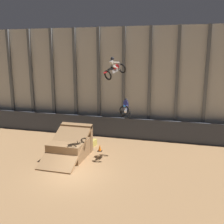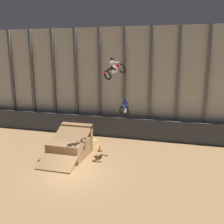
% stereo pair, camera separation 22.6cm
% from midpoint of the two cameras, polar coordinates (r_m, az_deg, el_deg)
% --- Properties ---
extents(ground_plane, '(60.00, 60.00, 0.00)m').
position_cam_midpoint_polar(ground_plane, '(18.62, -8.13, -13.42)').
color(ground_plane, '#9E754C').
extents(arena_back_wall, '(32.00, 0.40, 10.65)m').
position_cam_midpoint_polar(arena_back_wall, '(26.16, 0.25, 6.43)').
color(arena_back_wall, beige).
rests_on(arena_back_wall, ground_plane).
extents(lower_barrier, '(31.36, 0.20, 2.02)m').
position_cam_midpoint_polar(lower_barrier, '(26.08, -0.33, -3.26)').
color(lower_barrier, '#383D47').
rests_on(lower_barrier, ground_plane).
extents(dirt_ramp, '(2.73, 4.75, 2.47)m').
position_cam_midpoint_polar(dirt_ramp, '(21.63, -8.66, -7.25)').
color(dirt_ramp, '#966F48').
rests_on(dirt_ramp, ground_plane).
extents(rider_bike_left_air, '(1.54, 1.78, 1.64)m').
position_cam_midpoint_polar(rider_bike_left_air, '(18.74, 0.78, 9.40)').
color(rider_bike_left_air, black).
extents(rider_bike_right_air, '(0.91, 1.75, 1.66)m').
position_cam_midpoint_polar(rider_bike_right_air, '(19.87, 3.23, 0.65)').
color(rider_bike_right_air, black).
extents(traffic_cone_near_ramp, '(0.36, 0.36, 0.58)m').
position_cam_midpoint_polar(traffic_cone_near_ramp, '(22.51, -2.36, -7.83)').
color(traffic_cone_near_ramp, black).
rests_on(traffic_cone_near_ramp, ground_plane).
extents(hay_bale_trackside, '(0.71, 0.97, 0.57)m').
position_cam_midpoint_polar(hay_bale_trackside, '(23.80, -4.07, -6.71)').
color(hay_bale_trackside, '#CCB751').
rests_on(hay_bale_trackside, ground_plane).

